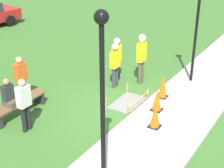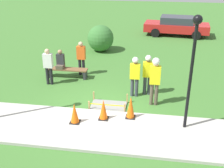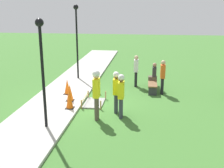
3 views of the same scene
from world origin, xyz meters
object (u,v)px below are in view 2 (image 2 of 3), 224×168
object	(u,v)px
worker_assistant	(135,74)
parked_car_red	(176,26)
traffic_cone_sidewalk_edge	(131,107)
lamppost_near	(193,57)
bystander_in_gray_shirt	(48,65)
person_seated_on_bench	(60,61)
park_bench	(67,71)
worker_trainee	(148,72)
traffic_cone_far_patch	(103,109)
worker_supervisor	(155,77)
bystander_in_orange_shirt	(81,56)
traffic_cone_near_patch	(75,113)

from	to	relation	value
worker_assistant	parked_car_red	size ratio (longest dim) A/B	0.36
traffic_cone_sidewalk_edge	lamppost_near	distance (m)	2.77
bystander_in_gray_shirt	lamppost_near	world-z (taller)	lamppost_near
traffic_cone_sidewalk_edge	person_seated_on_bench	bearing A→B (deg)	136.79
park_bench	worker_assistant	bearing A→B (deg)	-23.94
traffic_cone_sidewalk_edge	worker_trainee	xyz separation A→B (m)	(0.48, 2.16, 0.52)
traffic_cone_far_patch	worker_supervisor	bearing A→B (deg)	41.51
traffic_cone_far_patch	bystander_in_gray_shirt	size ratio (longest dim) A/B	0.45
park_bench	bystander_in_orange_shirt	xyz separation A→B (m)	(0.61, 0.46, 0.61)
traffic_cone_far_patch	worker_supervisor	world-z (taller)	worker_supervisor
park_bench	worker_assistant	xyz separation A→B (m)	(3.35, -1.49, 0.67)
traffic_cone_sidewalk_edge	parked_car_red	bearing A→B (deg)	79.98
lamppost_near	parked_car_red	size ratio (longest dim) A/B	0.78
worker_assistant	bystander_in_orange_shirt	distance (m)	3.35
traffic_cone_far_patch	lamppost_near	bearing A→B (deg)	-1.93
bystander_in_gray_shirt	parked_car_red	world-z (taller)	bystander_in_gray_shirt
traffic_cone_near_patch	traffic_cone_far_patch	size ratio (longest dim) A/B	0.97
person_seated_on_bench	worker_supervisor	distance (m)	4.97
worker_trainee	bystander_in_gray_shirt	world-z (taller)	worker_trainee
park_bench	person_seated_on_bench	bearing A→B (deg)	170.70
traffic_cone_sidewalk_edge	bystander_in_gray_shirt	world-z (taller)	bystander_in_gray_shirt
parked_car_red	worker_assistant	bearing A→B (deg)	-96.57
traffic_cone_far_patch	worker_assistant	xyz separation A→B (m)	(0.90, 2.15, 0.53)
worker_supervisor	lamppost_near	bearing A→B (deg)	-56.48
traffic_cone_sidewalk_edge	parked_car_red	xyz separation A→B (m)	(2.20, 12.46, 0.22)
worker_supervisor	park_bench	bearing A→B (deg)	152.85
lamppost_near	parked_car_red	distance (m)	12.92
bystander_in_orange_shirt	bystander_in_gray_shirt	bearing A→B (deg)	-130.95
worker_assistant	person_seated_on_bench	bearing A→B (deg)	157.19
worker_supervisor	parked_car_red	distance (m)	11.29
bystander_in_orange_shirt	lamppost_near	distance (m)	6.42
traffic_cone_sidewalk_edge	person_seated_on_bench	world-z (taller)	person_seated_on_bench
person_seated_on_bench	parked_car_red	world-z (taller)	parked_car_red
worker_assistant	bystander_in_orange_shirt	xyz separation A→B (m)	(-2.73, 1.94, -0.06)
worker_trainee	person_seated_on_bench	bearing A→B (deg)	162.74
worker_supervisor	lamppost_near	xyz separation A→B (m)	(1.06, -1.60, 1.37)
bystander_in_orange_shirt	bystander_in_gray_shirt	xyz separation A→B (m)	(-1.15, -1.33, -0.00)
person_seated_on_bench	parked_car_red	bearing A→B (deg)	56.89
worker_assistant	parked_car_red	bearing A→B (deg)	78.10
traffic_cone_far_patch	worker_assistant	bearing A→B (deg)	67.29
traffic_cone_near_patch	bystander_in_orange_shirt	size ratio (longest dim) A/B	0.43
bystander_in_orange_shirt	park_bench	bearing A→B (deg)	-143.14
traffic_cone_near_patch	lamppost_near	bearing A→B (deg)	4.51
bystander_in_orange_shirt	parked_car_red	world-z (taller)	bystander_in_orange_shirt
worker_trainee	bystander_in_orange_shirt	size ratio (longest dim) A/B	1.03
traffic_cone_far_patch	traffic_cone_sidewalk_edge	bearing A→B (deg)	14.41
traffic_cone_far_patch	lamppost_near	distance (m)	3.46
park_bench	person_seated_on_bench	xyz separation A→B (m)	(-0.31, 0.05, 0.47)
lamppost_near	worker_trainee	bearing A→B (deg)	118.72
lamppost_near	worker_assistant	bearing A→B (deg)	129.73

